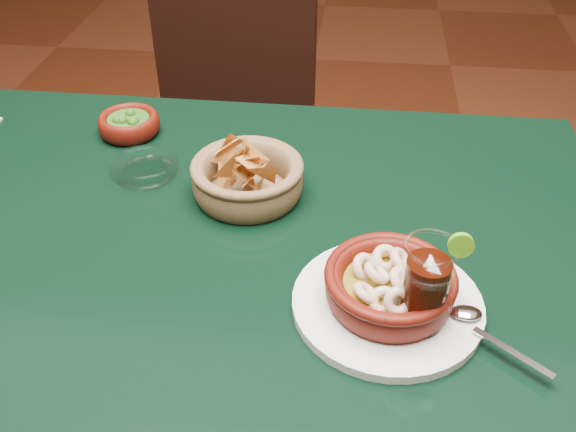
# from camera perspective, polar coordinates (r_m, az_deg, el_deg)

# --- Properties ---
(dining_table) EXTENTS (1.20, 0.80, 0.75)m
(dining_table) POSITION_cam_1_polar(r_m,az_deg,el_deg) (0.97, -8.20, -6.22)
(dining_table) COLOR black
(dining_table) RESTS_ON ground
(dining_chair) EXTENTS (0.47, 0.47, 0.94)m
(dining_chair) POSITION_cam_1_polar(r_m,az_deg,el_deg) (1.62, -5.73, 7.96)
(dining_chair) COLOR black
(dining_chair) RESTS_ON ground
(shrimp_plate) EXTENTS (0.29, 0.23, 0.08)m
(shrimp_plate) POSITION_cam_1_polar(r_m,az_deg,el_deg) (0.77, 8.99, -6.54)
(shrimp_plate) COLOR silver
(shrimp_plate) RESTS_ON dining_table
(chip_basket) EXTENTS (0.20, 0.20, 0.13)m
(chip_basket) POSITION_cam_1_polar(r_m,az_deg,el_deg) (0.95, -3.64, 3.38)
(chip_basket) COLOR brown
(chip_basket) RESTS_ON dining_table
(guacamole_ramekin) EXTENTS (0.12, 0.12, 0.04)m
(guacamole_ramekin) POSITION_cam_1_polar(r_m,az_deg,el_deg) (1.14, -13.95, 7.95)
(guacamole_ramekin) COLOR #450C05
(guacamole_ramekin) RESTS_ON dining_table
(cola_drink) EXTENTS (0.13, 0.13, 0.15)m
(cola_drink) POSITION_cam_1_polar(r_m,az_deg,el_deg) (0.73, 12.09, -6.55)
(cola_drink) COLOR white
(cola_drink) RESTS_ON dining_table
(glass_ashtray) EXTENTS (0.12, 0.12, 0.03)m
(glass_ashtray) POSITION_cam_1_polar(r_m,az_deg,el_deg) (1.03, -12.62, 4.21)
(glass_ashtray) COLOR white
(glass_ashtray) RESTS_ON dining_table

